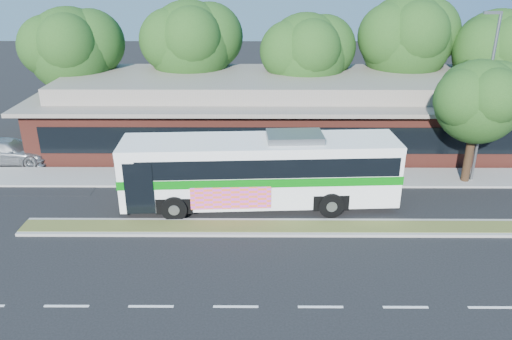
% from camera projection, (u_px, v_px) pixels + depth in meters
% --- Properties ---
extents(ground, '(120.00, 120.00, 0.00)m').
position_uv_depth(ground, '(308.00, 236.00, 22.21)').
color(ground, black).
rests_on(ground, ground).
extents(median_strip, '(26.00, 1.10, 0.15)m').
position_uv_depth(median_strip, '(307.00, 227.00, 22.74)').
color(median_strip, '#444D20').
rests_on(median_strip, ground).
extents(sidewalk, '(44.00, 2.60, 0.12)m').
position_uv_depth(sidewalk, '(297.00, 177.00, 28.10)').
color(sidewalk, gray).
rests_on(sidewalk, ground).
extents(parking_lot, '(14.00, 12.00, 0.01)m').
position_uv_depth(parking_lot, '(9.00, 155.00, 31.53)').
color(parking_lot, black).
rests_on(parking_lot, ground).
extents(plaza_building, '(33.20, 11.20, 4.45)m').
position_uv_depth(plaza_building, '(291.00, 110.00, 33.39)').
color(plaza_building, maroon).
rests_on(plaza_building, ground).
extents(lamp_post, '(0.93, 0.18, 9.07)m').
position_uv_depth(lamp_post, '(485.00, 95.00, 25.83)').
color(lamp_post, slate).
rests_on(lamp_post, ground).
extents(tree_bg_a, '(6.47, 5.80, 8.63)m').
position_uv_depth(tree_bg_a, '(78.00, 48.00, 34.01)').
color(tree_bg_a, black).
rests_on(tree_bg_a, ground).
extents(tree_bg_b, '(6.69, 6.00, 9.00)m').
position_uv_depth(tree_bg_b, '(196.00, 42.00, 34.80)').
color(tree_bg_b, black).
rests_on(tree_bg_b, ground).
extents(tree_bg_c, '(6.24, 5.60, 8.26)m').
position_uv_depth(tree_bg_c, '(311.00, 52.00, 34.04)').
color(tree_bg_c, black).
rests_on(tree_bg_c, ground).
extents(tree_bg_d, '(6.91, 6.20, 9.37)m').
position_uv_depth(tree_bg_d, '(412.00, 38.00, 34.62)').
color(tree_bg_d, black).
rests_on(tree_bg_d, ground).
extents(tree_bg_e, '(6.47, 5.80, 8.50)m').
position_uv_depth(tree_bg_e, '(503.00, 50.00, 33.92)').
color(tree_bg_e, black).
rests_on(tree_bg_e, ground).
extents(transit_bus, '(13.47, 3.62, 3.74)m').
position_uv_depth(transit_bus, '(261.00, 166.00, 24.24)').
color(transit_bus, white).
rests_on(transit_bus, ground).
extents(sedan, '(5.12, 2.23, 1.47)m').
position_uv_depth(sedan, '(10.00, 151.00, 30.05)').
color(sedan, '#9FA2A6').
rests_on(sedan, ground).
extents(sidewalk_tree, '(4.89, 4.39, 6.76)m').
position_uv_depth(sidewalk_tree, '(484.00, 100.00, 25.93)').
color(sidewalk_tree, black).
rests_on(sidewalk_tree, ground).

